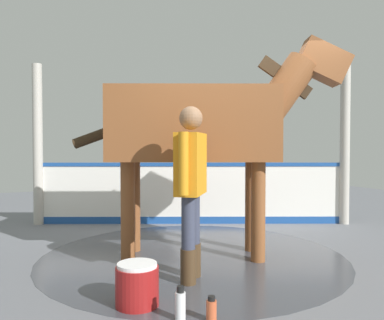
{
  "coord_description": "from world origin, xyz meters",
  "views": [
    {
      "loc": [
        -2.18,
        -4.23,
        1.28
      ],
      "look_at": [
        -0.5,
        -0.46,
        1.15
      ],
      "focal_mm": 36.17,
      "sensor_mm": 36.0,
      "label": 1
    }
  ],
  "objects_px": {
    "wash_bucket": "(137,285)",
    "handler": "(191,180)",
    "bottle_spray": "(211,310)",
    "bottle_shampoo": "(180,305)",
    "horse": "(203,127)"
  },
  "relations": [
    {
      "from": "handler",
      "to": "bottle_spray",
      "type": "bearing_deg",
      "value": 112.46
    },
    {
      "from": "wash_bucket",
      "to": "horse",
      "type": "bearing_deg",
      "value": 44.42
    },
    {
      "from": "wash_bucket",
      "to": "bottle_spray",
      "type": "distance_m",
      "value": 0.66
    },
    {
      "from": "wash_bucket",
      "to": "bottle_shampoo",
      "type": "relative_size",
      "value": 1.36
    },
    {
      "from": "bottle_shampoo",
      "to": "bottle_spray",
      "type": "xyz_separation_m",
      "value": [
        0.2,
        -0.11,
        -0.03
      ]
    },
    {
      "from": "handler",
      "to": "bottle_shampoo",
      "type": "xyz_separation_m",
      "value": [
        -0.43,
        -0.77,
        -0.85
      ]
    },
    {
      "from": "wash_bucket",
      "to": "bottle_shampoo",
      "type": "distance_m",
      "value": 0.45
    },
    {
      "from": "wash_bucket",
      "to": "bottle_spray",
      "type": "relative_size",
      "value": 1.88
    },
    {
      "from": "wash_bucket",
      "to": "handler",
      "type": "bearing_deg",
      "value": 30.47
    },
    {
      "from": "horse",
      "to": "bottle_spray",
      "type": "relative_size",
      "value": 16.38
    },
    {
      "from": "handler",
      "to": "bottle_spray",
      "type": "xyz_separation_m",
      "value": [
        -0.22,
        -0.88,
        -0.88
      ]
    },
    {
      "from": "handler",
      "to": "horse",
      "type": "bearing_deg",
      "value": -86.81
    },
    {
      "from": "wash_bucket",
      "to": "bottle_shampoo",
      "type": "height_order",
      "value": "wash_bucket"
    },
    {
      "from": "bottle_spray",
      "to": "wash_bucket",
      "type": "bearing_deg",
      "value": 130.28
    },
    {
      "from": "handler",
      "to": "wash_bucket",
      "type": "relative_size",
      "value": 4.78
    }
  ]
}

